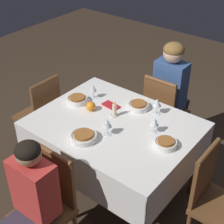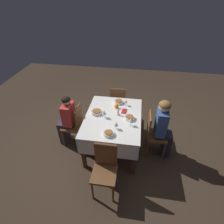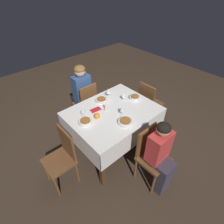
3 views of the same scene
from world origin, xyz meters
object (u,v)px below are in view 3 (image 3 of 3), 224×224
bowl_north (101,100)px  wine_glass_north (108,91)px  orange_fruit (97,116)px  chair_north (86,103)px  bowl_south (125,121)px  person_child_red (161,156)px  chair_south (150,154)px  person_adult_denim (81,91)px  candle_centerpiece (106,107)px  wine_glass_west (83,111)px  bowl_west (85,121)px  bowl_east (135,97)px  wine_glass_south (122,109)px  dining_table (113,116)px  chair_east (149,102)px  napkin_red_folded (96,110)px  chair_west (62,156)px  wine_glass_east (124,95)px

bowl_north → wine_glass_north: bearing=8.8°
bowl_north → orange_fruit: (-0.30, -0.27, 0.01)m
chair_north → bowl_south: bearing=85.9°
person_child_red → bowl_north: person_child_red is taller
chair_south → person_adult_denim: (0.03, 1.64, 0.18)m
person_adult_denim → candle_centerpiece: size_ratio=8.61×
bowl_north → wine_glass_west: 0.43m
chair_north → bowl_west: size_ratio=4.82×
chair_south → bowl_east: (0.48, 0.75, 0.30)m
wine_glass_south → bowl_east: size_ratio=0.83×
dining_table → person_child_red: size_ratio=1.17×
bowl_north → wine_glass_south: 0.46m
person_adult_denim → bowl_north: bearing=90.2°
chair_east → person_child_red: 1.28m
chair_east → bowl_north: 0.96m
dining_table → chair_north: 0.77m
bowl_south → napkin_red_folded: 0.51m
chair_south → napkin_red_folded: chair_south is taller
chair_north → chair_east: 1.14m
dining_table → chair_south: chair_south is taller
chair_south → wine_glass_north: bearing=79.6°
chair_north → napkin_red_folded: size_ratio=5.52×
dining_table → chair_east: 0.91m
wine_glass_south → napkin_red_folded: bearing=123.7°
bowl_east → candle_centerpiece: size_ratio=1.24×
bowl_south → napkin_red_folded: bearing=104.4°
chair_west → wine_glass_east: (1.21, 0.11, 0.36)m
person_child_red → chair_north: bearing=88.9°
dining_table → wine_glass_east: (0.31, 0.09, 0.20)m
person_child_red → candle_centerpiece: person_child_red is taller
bowl_north → orange_fruit: orange_fruit is taller
dining_table → chair_north: (0.03, 0.75, -0.17)m
wine_glass_north → bowl_west: (-0.64, -0.27, -0.08)m
wine_glass_north → person_adult_denim: bearing=106.1°
orange_fruit → napkin_red_folded: 0.19m
chair_north → orange_fruit: size_ratio=11.02×
bowl_west → dining_table: bearing=-6.4°
chair_west → candle_centerpiece: candle_centerpiece is taller
chair_north → dining_table: bearing=88.1°
chair_north → bowl_east: bearing=120.6°
chair_east → candle_centerpiece: candle_centerpiece is taller
chair_north → bowl_west: (-0.48, -0.70, 0.30)m
bowl_north → bowl_west: size_ratio=0.98×
person_child_red → wine_glass_north: size_ratio=7.60×
chair_west → napkin_red_folded: bearing=105.1°
wine_glass_west → dining_table: bearing=-26.3°
napkin_red_folded → wine_glass_west: bearing=176.7°
bowl_east → chair_north: bearing=120.6°
bowl_east → chair_west: bearing=-179.5°
chair_west → napkin_red_folded: (0.72, 0.19, 0.28)m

